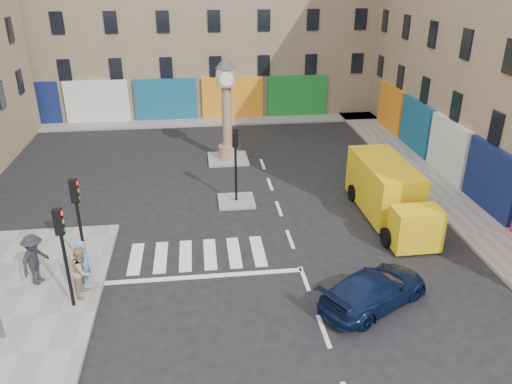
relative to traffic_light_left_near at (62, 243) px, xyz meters
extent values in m
plane|color=black|center=(8.30, -0.20, -2.62)|extent=(120.00, 120.00, 0.00)
cube|color=gray|center=(17.00, 9.80, -2.55)|extent=(2.60, 30.00, 0.15)
cube|color=gray|center=(4.30, 22.00, -2.55)|extent=(32.00, 2.40, 0.15)
cube|color=gray|center=(6.30, 7.80, -2.56)|extent=(1.80, 1.80, 0.12)
cube|color=gray|center=(6.30, 13.80, -2.56)|extent=(2.40, 2.40, 0.12)
cylinder|color=black|center=(0.00, 0.00, -1.07)|extent=(0.12, 0.12, 2.80)
cube|color=black|center=(0.00, 0.00, 0.78)|extent=(0.28, 0.22, 0.90)
cylinder|color=black|center=(0.00, 2.40, -1.07)|extent=(0.12, 0.12, 2.80)
cube|color=black|center=(0.00, 2.40, 0.78)|extent=(0.28, 0.22, 0.90)
cylinder|color=black|center=(6.30, 7.80, -1.10)|extent=(0.12, 0.12, 2.80)
cube|color=black|center=(6.30, 7.80, 0.75)|extent=(0.28, 0.22, 0.90)
cylinder|color=#9F8368|center=(6.30, 13.80, -2.10)|extent=(1.10, 1.10, 0.80)
cylinder|color=#9F8368|center=(6.30, 13.80, 0.10)|extent=(0.56, 0.56, 3.60)
cube|color=#9F8368|center=(6.30, 13.80, 2.40)|extent=(1.00, 1.00, 1.00)
cylinder|color=white|center=(6.30, 13.28, 2.40)|extent=(0.80, 0.06, 0.80)
cone|color=#333338|center=(6.30, 13.80, 3.25)|extent=(1.20, 1.20, 0.70)
imported|color=#0B1532|center=(10.36, -1.02, -1.98)|extent=(4.69, 3.75, 1.27)
cube|color=gold|center=(13.20, 6.11, -1.33)|extent=(2.14, 4.99, 2.38)
cube|color=gold|center=(13.26, 2.39, -1.64)|extent=(1.98, 1.27, 1.76)
cube|color=black|center=(13.26, 2.34, -1.23)|extent=(1.77, 0.96, 0.72)
cylinder|color=black|center=(12.22, 2.79, -2.21)|extent=(0.27, 0.83, 0.83)
cylinder|color=black|center=(14.28, 2.82, -2.21)|extent=(0.27, 0.83, 0.83)
cylinder|color=black|center=(12.15, 7.33, -2.21)|extent=(0.27, 0.83, 0.83)
cylinder|color=black|center=(14.21, 7.36, -2.21)|extent=(0.27, 0.83, 0.83)
imported|color=#5786C8|center=(0.30, 1.09, -1.53)|extent=(0.49, 0.71, 1.89)
imported|color=#9F8762|center=(0.30, 0.66, -1.53)|extent=(0.86, 1.02, 1.87)
imported|color=black|center=(-1.55, 1.55, -1.48)|extent=(1.17, 1.46, 1.98)
camera|label=1|loc=(4.56, -14.70, 8.25)|focal=35.00mm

